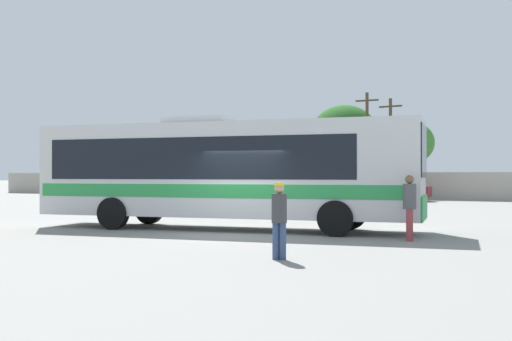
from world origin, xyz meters
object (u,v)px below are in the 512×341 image
(utility_pole_far, at_px, (367,143))
(attendant_by_bus_door, at_px, (410,204))
(parked_car_third_maroon, at_px, (397,189))
(roadside_tree_left, at_px, (222,148))
(roadside_tree_midright, at_px, (408,143))
(parked_car_second_dark_blue, at_px, (307,188))
(utility_pole_near, at_px, (391,146))
(parked_car_leftmost_red, at_px, (223,188))
(roadside_tree_midleft, at_px, (344,133))
(coach_bus_silver_green, at_px, (221,169))
(passenger_waiting_on_apron, at_px, (279,216))

(utility_pole_far, bearing_deg, attendant_by_bus_door, -72.60)
(attendant_by_bus_door, xyz_separation_m, parked_car_third_maroon, (-6.02, 25.16, -0.18))
(parked_car_third_maroon, distance_m, roadside_tree_left, 17.41)
(roadside_tree_midright, bearing_deg, parked_car_second_dark_blue, -130.74)
(parked_car_third_maroon, relative_size, roadside_tree_midright, 0.72)
(utility_pole_near, bearing_deg, roadside_tree_left, 178.75)
(roadside_tree_midright, bearing_deg, utility_pole_near, -123.02)
(parked_car_leftmost_red, height_order, utility_pole_near, utility_pole_near)
(attendant_by_bus_door, relative_size, utility_pole_near, 0.23)
(attendant_by_bus_door, height_order, roadside_tree_midleft, roadside_tree_midleft)
(parked_car_third_maroon, bearing_deg, roadside_tree_midright, 95.26)
(parked_car_third_maroon, bearing_deg, parked_car_second_dark_blue, -177.26)
(utility_pole_near, relative_size, roadside_tree_midright, 1.27)
(parked_car_second_dark_blue, distance_m, roadside_tree_midleft, 8.45)
(parked_car_second_dark_blue, height_order, utility_pole_far, utility_pole_far)
(utility_pole_near, bearing_deg, roadside_tree_midleft, 154.50)
(coach_bus_silver_green, bearing_deg, utility_pole_far, 95.99)
(coach_bus_silver_green, xyz_separation_m, roadside_tree_midright, (-0.32, 30.52, 2.29))
(passenger_waiting_on_apron, distance_m, parked_car_leftmost_red, 33.94)
(coach_bus_silver_green, height_order, parked_car_second_dark_blue, coach_bus_silver_green)
(parked_car_third_maroon, relative_size, roadside_tree_left, 0.71)
(coach_bus_silver_green, bearing_deg, attendant_by_bus_door, -9.32)
(parked_car_second_dark_blue, height_order, roadside_tree_midright, roadside_tree_midright)
(coach_bus_silver_green, height_order, roadside_tree_left, roadside_tree_left)
(passenger_waiting_on_apron, bearing_deg, attendant_by_bus_door, 70.67)
(coach_bus_silver_green, height_order, parked_car_third_maroon, coach_bus_silver_green)
(attendant_by_bus_door, height_order, roadside_tree_midright, roadside_tree_midright)
(parked_car_leftmost_red, xyz_separation_m, parked_car_second_dark_blue, (6.56, 0.47, 0.06))
(parked_car_second_dark_blue, bearing_deg, roadside_tree_midleft, 85.85)
(passenger_waiting_on_apron, relative_size, parked_car_third_maroon, 0.37)
(coach_bus_silver_green, relative_size, utility_pole_far, 1.58)
(attendant_by_bus_door, distance_m, roadside_tree_midright, 32.40)
(coach_bus_silver_green, relative_size, parked_car_third_maroon, 2.94)
(parked_car_third_maroon, distance_m, utility_pole_far, 6.54)
(roadside_tree_left, bearing_deg, parked_car_third_maroon, -17.75)
(coach_bus_silver_green, bearing_deg, roadside_tree_midright, 90.59)
(parked_car_leftmost_red, bearing_deg, parked_car_second_dark_blue, 4.06)
(passenger_waiting_on_apron, relative_size, utility_pole_far, 0.20)
(coach_bus_silver_green, height_order, roadside_tree_midleft, roadside_tree_midleft)
(parked_car_leftmost_red, relative_size, roadside_tree_midright, 0.71)
(attendant_by_bus_door, bearing_deg, utility_pole_near, 104.18)
(roadside_tree_left, bearing_deg, utility_pole_near, -1.25)
(passenger_waiting_on_apron, distance_m, parked_car_second_dark_blue, 31.57)
(passenger_waiting_on_apron, bearing_deg, utility_pole_near, 99.58)
(passenger_waiting_on_apron, distance_m, roadside_tree_midleft, 38.54)
(parked_car_third_maroon, bearing_deg, passenger_waiting_on_apron, -81.80)
(parked_car_second_dark_blue, height_order, parked_car_third_maroon, parked_car_third_maroon)
(parked_car_second_dark_blue, xyz_separation_m, roadside_tree_left, (-9.93, 5.52, 3.29))
(coach_bus_silver_green, bearing_deg, parked_car_second_dark_blue, 104.33)
(passenger_waiting_on_apron, bearing_deg, roadside_tree_midright, 97.68)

